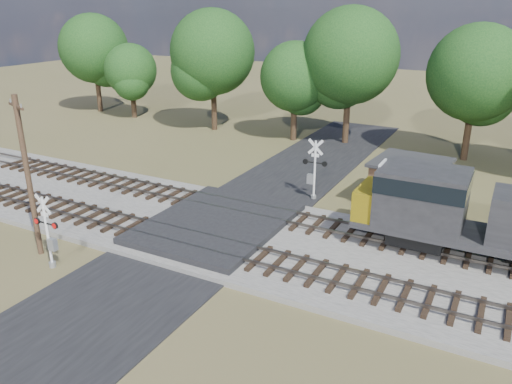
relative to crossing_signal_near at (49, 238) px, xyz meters
The scene contains 11 objects.
ground 8.45m from the crossing_signal_near, 55.31° to the left, with size 160.00×160.00×0.00m, color brown.
ballast_bed 16.51m from the crossing_signal_near, 26.46° to the left, with size 140.00×10.00×0.30m, color gray.
road 8.45m from the crossing_signal_near, 55.31° to the left, with size 7.00×60.00×0.08m, color black.
crossing_panel 8.81m from the crossing_signal_near, 57.18° to the left, with size 7.00×9.00×0.62m, color #262628.
track_near 9.29m from the crossing_signal_near, 31.61° to the left, with size 140.00×2.60×0.33m.
track_far 12.63m from the crossing_signal_near, 51.39° to the left, with size 140.00×2.60×0.33m.
crossing_signal_near is the anchor object (origin of this frame).
crossing_signal_far 16.25m from the crossing_signal_near, 61.65° to the left, with size 1.64×0.35×4.06m.
utility_pole 3.33m from the crossing_signal_near, 157.80° to the left, with size 1.88×0.84×8.13m.
equipment_shed 20.93m from the crossing_signal_near, 50.07° to the left, with size 4.75×4.75×2.97m.
treeline 31.02m from the crossing_signal_near, 64.71° to the left, with size 84.56×11.21×11.98m.
Camera 1 is at (13.94, -21.12, 11.99)m, focal length 35.00 mm.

